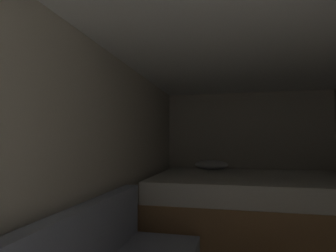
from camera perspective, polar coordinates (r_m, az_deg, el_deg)
wall_back at (r=4.64m, az=15.91°, el=-5.57°), size 2.64×0.05×1.98m
wall_left at (r=2.44m, az=-13.11°, el=-7.93°), size 0.05×4.84×1.98m
ceiling_slab at (r=2.34m, az=18.61°, el=17.18°), size 2.64×4.84×0.05m
bed at (r=3.76m, az=16.73°, el=-15.47°), size 2.42×1.77×0.90m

